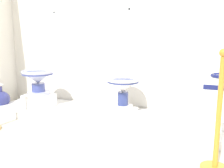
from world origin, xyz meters
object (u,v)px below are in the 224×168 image
at_px(plinth_block_pale_glazed, 123,111).
at_px(antique_toilet_broad_patterned, 221,96).
at_px(info_placard_second, 132,12).
at_px(plinth_block_rightmost, 39,101).
at_px(antique_toilet_rightmost, 38,78).
at_px(info_placard_first, 56,16).
at_px(antique_toilet_pale_glazed, 123,87).
at_px(stanchion_post_near_right, 217,132).
at_px(plinth_block_broad_patterned, 219,121).

bearing_deg(plinth_block_pale_glazed, antique_toilet_broad_patterned, -0.47).
height_order(plinth_block_pale_glazed, antique_toilet_broad_patterned, antique_toilet_broad_patterned).
height_order(plinth_block_pale_glazed, info_placard_second, info_placard_second).
bearing_deg(info_placard_second, plinth_block_rightmost, -156.55).
distance_m(antique_toilet_broad_patterned, info_placard_second, 1.49).
bearing_deg(antique_toilet_rightmost, antique_toilet_broad_patterned, 3.91).
bearing_deg(plinth_block_rightmost, info_placard_second, 23.45).
bearing_deg(info_placard_first, antique_toilet_rightmost, -88.09).
relative_size(info_placard_first, info_placard_second, 1.07).
xyz_separation_m(antique_toilet_pale_glazed, stanchion_post_near_right, (1.10, -0.87, -0.11)).
distance_m(plinth_block_rightmost, info_placard_first, 1.25).
relative_size(plinth_block_rightmost, antique_toilet_pale_glazed, 0.88).
bearing_deg(plinth_block_broad_patterned, plinth_block_rightmost, -176.09).
relative_size(plinth_block_broad_patterned, antique_toilet_broad_patterned, 0.79).
xyz_separation_m(antique_toilet_broad_patterned, stanchion_post_near_right, (-0.01, -0.86, -0.10)).
distance_m(antique_toilet_rightmost, antique_toilet_broad_patterned, 2.27).
relative_size(antique_toilet_pale_glazed, antique_toilet_broad_patterned, 0.85).
xyz_separation_m(plinth_block_rightmost, antique_toilet_pale_glazed, (1.15, 0.16, 0.25)).
distance_m(info_placard_first, info_placard_second, 1.16).
relative_size(antique_toilet_broad_patterned, info_placard_second, 3.17).
distance_m(plinth_block_rightmost, antique_toilet_rightmost, 0.31).
height_order(antique_toilet_pale_glazed, info_placard_first, info_placard_first).
xyz_separation_m(plinth_block_pale_glazed, info_placard_first, (-1.17, 0.33, 1.21)).
bearing_deg(antique_toilet_pale_glazed, stanchion_post_near_right, -38.24).
bearing_deg(info_placard_first, antique_toilet_broad_patterned, -8.52).
relative_size(plinth_block_pale_glazed, info_placard_second, 2.18).
bearing_deg(plinth_block_pale_glazed, antique_toilet_rightmost, -171.87).
distance_m(plinth_block_rightmost, plinth_block_broad_patterned, 2.27).
bearing_deg(info_placard_second, stanchion_post_near_right, -47.36).
height_order(plinth_block_rightmost, plinth_block_pale_glazed, plinth_block_rightmost).
bearing_deg(plinth_block_broad_patterned, stanchion_post_near_right, -90.89).
height_order(antique_toilet_rightmost, antique_toilet_broad_patterned, antique_toilet_broad_patterned).
bearing_deg(antique_toilet_broad_patterned, plinth_block_pale_glazed, 179.53).
relative_size(antique_toilet_rightmost, info_placard_first, 2.68).
bearing_deg(antique_toilet_broad_patterned, plinth_block_rightmost, -176.09).
distance_m(plinth_block_broad_patterned, antique_toilet_broad_patterned, 0.28).
distance_m(plinth_block_pale_glazed, plinth_block_broad_patterned, 1.12).
xyz_separation_m(antique_toilet_rightmost, info_placard_second, (1.15, 0.50, 0.85)).
bearing_deg(plinth_block_pale_glazed, plinth_block_rightmost, -171.87).
xyz_separation_m(plinth_block_rightmost, antique_toilet_rightmost, (0.00, -0.00, 0.31)).
height_order(antique_toilet_rightmost, plinth_block_pale_glazed, antique_toilet_rightmost).
xyz_separation_m(antique_toilet_pale_glazed, antique_toilet_broad_patterned, (1.12, -0.01, -0.01)).
relative_size(antique_toilet_broad_patterned, info_placard_first, 2.96).
height_order(antique_toilet_broad_patterned, info_placard_first, info_placard_first).
xyz_separation_m(antique_toilet_rightmost, info_placard_first, (-0.02, 0.50, 0.84)).
bearing_deg(plinth_block_rightmost, plinth_block_broad_patterned, 3.91).
bearing_deg(info_placard_second, antique_toilet_rightmost, -156.55).
xyz_separation_m(plinth_block_broad_patterned, info_placard_second, (-1.12, 0.34, 1.20)).
xyz_separation_m(plinth_block_broad_patterned, info_placard_first, (-2.28, 0.34, 1.19)).
bearing_deg(antique_toilet_rightmost, antique_toilet_pale_glazed, 8.13).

